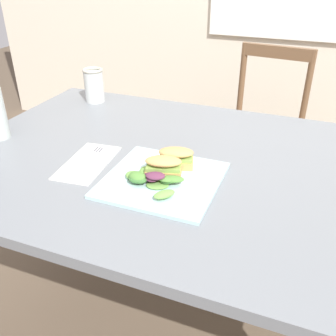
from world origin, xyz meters
The scene contains 10 objects.
ground_plane centered at (0.00, 0.00, 0.00)m, with size 8.16×8.16×0.00m, color brown.
dining_table centered at (0.14, 0.06, 0.63)m, with size 1.42×0.94×0.74m.
chair_wooden_far centered at (0.23, 0.99, 0.45)m, with size 0.44×0.44×0.87m.
plate_lunch centered at (0.11, -0.07, 0.74)m, with size 0.30×0.30×0.01m, color silver.
sandwich_half_front centered at (0.11, -0.06, 0.78)m, with size 0.11×0.09×0.06m.
sandwich_half_back centered at (0.12, 0.00, 0.78)m, with size 0.11×0.09×0.06m.
salad_mixed_greens centered at (0.10, -0.11, 0.77)m, with size 0.17×0.15×0.04m.
napkin_folded centered at (-0.13, -0.06, 0.74)m, with size 0.12×0.23×0.00m, color silver.
fork_on_napkin centered at (-0.13, -0.04, 0.75)m, with size 0.04×0.19×0.00m.
mason_jar_iced_tea centered at (-0.38, 0.41, 0.80)m, with size 0.08×0.08×0.13m.
Camera 1 is at (0.44, -0.88, 1.27)m, focal length 40.79 mm.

